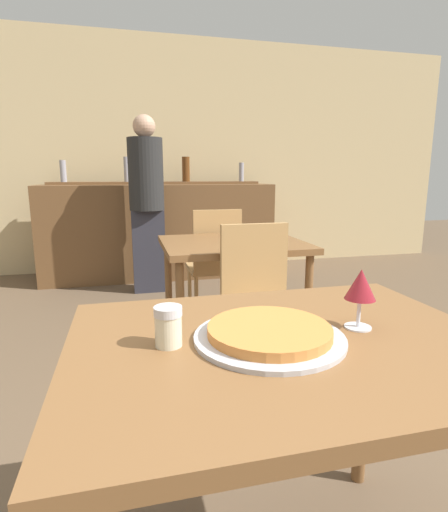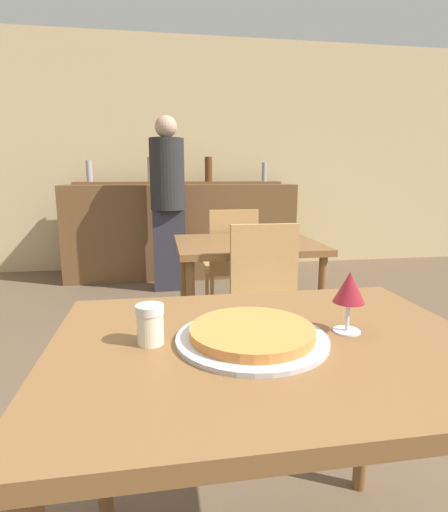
{
  "view_description": "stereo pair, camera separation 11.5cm",
  "coord_description": "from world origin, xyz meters",
  "px_view_note": "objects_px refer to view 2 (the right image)",
  "views": [
    {
      "loc": [
        -0.37,
        -0.86,
        1.17
      ],
      "look_at": [
        -0.02,
        0.55,
        0.88
      ],
      "focal_mm": 28.0,
      "sensor_mm": 36.0,
      "label": 1
    },
    {
      "loc": [
        -0.26,
        -0.89,
        1.17
      ],
      "look_at": [
        -0.02,
        0.55,
        0.88
      ],
      "focal_mm": 28.0,
      "sensor_mm": 36.0,
      "label": 2
    }
  ],
  "objects_px": {
    "chair_far_side_back": "(231,259)",
    "wine_glass": "(349,289)",
    "pizza_tray": "(252,335)",
    "cheese_shaker": "(150,324)",
    "person_standing": "(168,198)",
    "chair_far_side_front": "(268,301)"
  },
  "relations": [
    {
      "from": "cheese_shaker",
      "to": "person_standing",
      "type": "bearing_deg",
      "value": 87.78
    },
    {
      "from": "chair_far_side_front",
      "to": "person_standing",
      "type": "relative_size",
      "value": 0.53
    },
    {
      "from": "cheese_shaker",
      "to": "wine_glass",
      "type": "xyz_separation_m",
      "value": [
        0.5,
        -0.01,
        0.06
      ]
    },
    {
      "from": "pizza_tray",
      "to": "cheese_shaker",
      "type": "xyz_separation_m",
      "value": [
        -0.24,
        0.03,
        0.03
      ]
    },
    {
      "from": "chair_far_side_back",
      "to": "wine_glass",
      "type": "relative_size",
      "value": 5.74
    },
    {
      "from": "pizza_tray",
      "to": "wine_glass",
      "type": "xyz_separation_m",
      "value": [
        0.26,
        0.02,
        0.1
      ]
    },
    {
      "from": "pizza_tray",
      "to": "wine_glass",
      "type": "distance_m",
      "value": 0.27
    },
    {
      "from": "chair_far_side_back",
      "to": "pizza_tray",
      "type": "xyz_separation_m",
      "value": [
        -0.35,
        -2.21,
        0.28
      ]
    },
    {
      "from": "cheese_shaker",
      "to": "person_standing",
      "type": "relative_size",
      "value": 0.06
    },
    {
      "from": "person_standing",
      "to": "wine_glass",
      "type": "distance_m",
      "value": 3.18
    },
    {
      "from": "chair_far_side_back",
      "to": "wine_glass",
      "type": "bearing_deg",
      "value": 87.47
    },
    {
      "from": "cheese_shaker",
      "to": "wine_glass",
      "type": "bearing_deg",
      "value": -0.76
    },
    {
      "from": "chair_far_side_back",
      "to": "pizza_tray",
      "type": "relative_size",
      "value": 2.47
    },
    {
      "from": "wine_glass",
      "to": "cheese_shaker",
      "type": "bearing_deg",
      "value": 179.24
    },
    {
      "from": "chair_far_side_front",
      "to": "person_standing",
      "type": "distance_m",
      "value": 2.17
    },
    {
      "from": "cheese_shaker",
      "to": "pizza_tray",
      "type": "bearing_deg",
      "value": -6.64
    },
    {
      "from": "chair_far_side_front",
      "to": "cheese_shaker",
      "type": "relative_size",
      "value": 9.48
    },
    {
      "from": "pizza_tray",
      "to": "person_standing",
      "type": "xyz_separation_m",
      "value": [
        -0.12,
        3.18,
        0.15
      ]
    },
    {
      "from": "pizza_tray",
      "to": "person_standing",
      "type": "height_order",
      "value": "person_standing"
    },
    {
      "from": "pizza_tray",
      "to": "person_standing",
      "type": "bearing_deg",
      "value": 92.16
    },
    {
      "from": "chair_far_side_back",
      "to": "pizza_tray",
      "type": "distance_m",
      "value": 2.25
    },
    {
      "from": "person_standing",
      "to": "wine_glass",
      "type": "relative_size",
      "value": 10.92
    }
  ]
}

